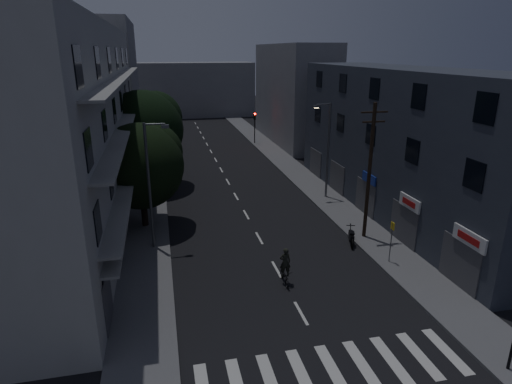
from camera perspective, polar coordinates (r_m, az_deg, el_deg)
name	(u,v)px	position (r m, az deg, el deg)	size (l,w,h in m)	color
ground	(227,180)	(42.27, -3.88, 1.57)	(160.00, 160.00, 0.00)	black
sidewalk_left	(149,185)	(41.84, -14.08, 0.97)	(3.00, 90.00, 0.15)	#565659
sidewalk_right	(300,175)	(43.97, 5.82, 2.28)	(3.00, 90.00, 0.15)	#565659
crosswalk	(333,370)	(18.85, 10.17, -22.30)	(10.90, 3.00, 0.01)	beige
lane_markings	(218,165)	(48.23, -5.05, 3.67)	(0.15, 60.50, 0.01)	beige
building_left	(77,126)	(33.94, -22.77, 8.14)	(7.00, 36.00, 14.00)	#9D9D98
building_right	(403,142)	(34.84, 18.98, 6.29)	(6.19, 28.00, 11.00)	#2D323D
building_far_left	(113,83)	(63.43, -18.57, 13.67)	(6.00, 20.00, 16.00)	slate
building_far_right	(293,94)	(60.09, 5.00, 12.88)	(6.00, 20.00, 13.00)	slate
building_far_end	(190,90)	(85.53, -8.82, 13.35)	(24.00, 8.00, 10.00)	slate
tree_near	(141,163)	(30.74, -15.07, 3.79)	(6.01, 6.01, 7.41)	black
tree_mid	(144,127)	(40.07, -14.71, 8.37)	(7.15, 7.15, 8.79)	black
tree_far	(149,120)	(53.03, -14.12, 9.36)	(5.45, 5.45, 6.75)	black
traffic_signal_far_right	(255,121)	(58.21, -0.18, 9.39)	(0.28, 0.37, 4.10)	black
traffic_signal_far_left	(156,127)	(55.16, -13.16, 8.41)	(0.28, 0.37, 4.10)	black
street_lamp_left_near	(151,180)	(27.05, -13.87, 1.51)	(1.51, 0.25, 8.00)	#505357
street_lamp_right	(327,146)	(36.35, 9.45, 6.06)	(1.51, 0.25, 8.00)	#595A61
street_lamp_left_far	(150,128)	(45.79, -13.97, 8.29)	(1.51, 0.25, 8.00)	#505157
utility_pole	(370,169)	(28.70, 14.90, 2.94)	(1.80, 0.24, 9.00)	black
bus_stop_sign	(392,235)	(26.48, 17.64, -5.46)	(0.06, 0.35, 2.52)	#595B60
motorcycle	(351,237)	(28.96, 12.58, -5.94)	(0.83, 1.88, 1.25)	black
cyclist	(285,272)	(23.79, 3.88, -10.53)	(0.63, 1.69, 2.13)	black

